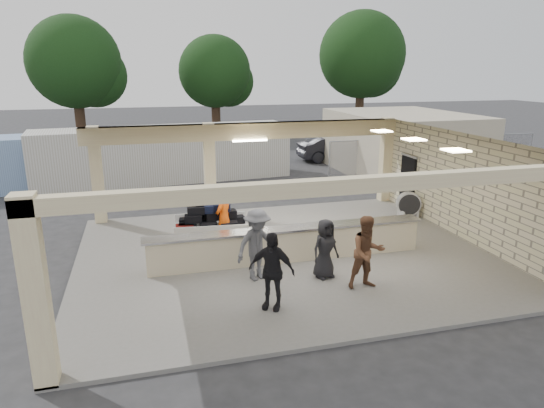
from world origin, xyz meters
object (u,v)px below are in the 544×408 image
object	(u,v)px
baggage_counter	(289,244)
passenger_d	(325,249)
passenger_a	(367,252)
drum_fan	(409,204)
baggage_handler	(224,218)
container_white	(165,154)
passenger_c	(257,245)
car_white_a	(368,152)
car_dark	(336,148)
car_white_b	(392,151)
passenger_b	(272,271)
luggage_cart	(210,223)

from	to	relation	value
baggage_counter	passenger_d	world-z (taller)	passenger_d
passenger_a	drum_fan	bearing A→B (deg)	51.22
drum_fan	passenger_a	bearing A→B (deg)	-110.98
baggage_handler	container_white	world-z (taller)	container_white
passenger_c	car_white_a	size ratio (longest dim) A/B	0.42
container_white	baggage_counter	bearing A→B (deg)	-82.36
car_dark	car_white_b	bearing A→B (deg)	-116.05
passenger_a	passenger_b	bearing A→B (deg)	-170.29
luggage_cart	baggage_handler	world-z (taller)	baggage_handler
baggage_handler	car_dark	bearing A→B (deg)	-171.86
car_white_a	passenger_d	bearing A→B (deg)	164.82
baggage_handler	car_white_a	size ratio (longest dim) A/B	0.41
car_dark	passenger_a	bearing A→B (deg)	161.28
passenger_c	container_white	size ratio (longest dim) A/B	0.16
baggage_handler	car_white_b	world-z (taller)	baggage_handler
luggage_cart	baggage_handler	xyz separation A→B (m)	(0.40, -0.30, 0.21)
passenger_a	passenger_b	size ratio (longest dim) A/B	1.02
passenger_a	luggage_cart	bearing A→B (deg)	130.28
baggage_counter	passenger_c	distance (m)	1.65
drum_fan	passenger_b	world-z (taller)	passenger_b
car_white_b	container_white	bearing A→B (deg)	105.77
passenger_b	car_white_a	bearing A→B (deg)	89.32
passenger_c	baggage_handler	bearing A→B (deg)	78.49
luggage_cart	passenger_b	world-z (taller)	passenger_b
container_white	passenger_a	bearing A→B (deg)	-79.20
passenger_d	passenger_c	bearing A→B (deg)	151.75
baggage_handler	container_white	size ratio (longest dim) A/B	0.15
passenger_b	container_white	xyz separation A→B (m)	(-1.56, 14.58, 0.32)
passenger_a	car_white_b	distance (m)	17.99
drum_fan	car_white_a	world-z (taller)	car_white_a
baggage_counter	luggage_cart	xyz separation A→B (m)	(-2.02, 1.81, 0.25)
baggage_counter	drum_fan	bearing A→B (deg)	26.89
container_white	car_dark	bearing A→B (deg)	9.95
car_white_a	container_white	bearing A→B (deg)	112.23
car_dark	container_white	world-z (taller)	container_white
baggage_handler	car_dark	xyz separation A→B (m)	(9.14, 13.25, -0.29)
luggage_cart	baggage_handler	size ratio (longest dim) A/B	1.26
container_white	passenger_b	bearing A→B (deg)	-89.44
passenger_a	passenger_c	distance (m)	2.81
luggage_cart	passenger_c	size ratio (longest dim) A/B	1.23
passenger_b	container_white	distance (m)	14.66
passenger_c	container_white	xyz separation A→B (m)	(-1.62, 12.95, 0.28)
baggage_handler	car_white_a	world-z (taller)	baggage_handler
passenger_c	car_white_b	bearing A→B (deg)	29.49
passenger_b	passenger_a	bearing A→B (deg)	40.99
baggage_counter	passenger_a	bearing A→B (deg)	-58.88
car_white_b	container_white	distance (m)	13.36
baggage_handler	passenger_c	distance (m)	2.60
baggage_handler	car_dark	size ratio (longest dim) A/B	0.42
luggage_cart	passenger_c	xyz separation A→B (m)	(0.84, -2.86, 0.23)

